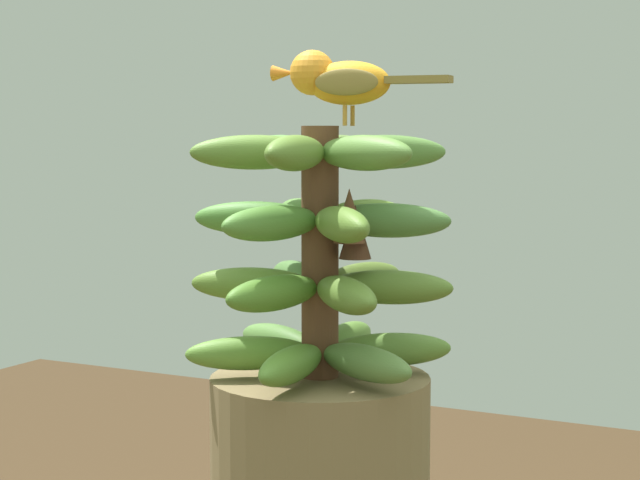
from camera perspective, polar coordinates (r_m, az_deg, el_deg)
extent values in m
cylinder|color=brown|center=(1.25, 0.00, -0.65)|extent=(0.04, 0.04, 0.28)
ellipsoid|color=#557B3B|center=(1.21, 2.35, -6.29)|extent=(0.09, 0.15, 0.04)
ellipsoid|color=#547E2F|center=(1.28, 3.60, -5.61)|extent=(0.11, 0.14, 0.04)
ellipsoid|color=#5B8933|center=(1.34, 1.32, -5.10)|extent=(0.15, 0.05, 0.04)
ellipsoid|color=#57873C|center=(1.33, -2.13, -5.18)|extent=(0.09, 0.15, 0.04)
ellipsoid|color=#5C8D32|center=(1.26, -3.66, -5.80)|extent=(0.11, 0.14, 0.04)
ellipsoid|color=#54852F|center=(1.19, -1.48, -6.40)|extent=(0.15, 0.05, 0.04)
ellipsoid|color=olive|center=(1.32, 2.17, -2.00)|extent=(0.15, 0.07, 0.04)
ellipsoid|color=#4D7A39|center=(1.33, -1.18, -1.92)|extent=(0.12, 0.13, 0.04)
ellipsoid|color=#59802C|center=(1.27, -3.49, -2.27)|extent=(0.08, 0.15, 0.04)
ellipsoid|color=#4D7F29|center=(1.20, -2.39, -2.74)|extent=(0.15, 0.07, 0.04)
ellipsoid|color=#587D2E|center=(1.18, 1.33, -2.83)|extent=(0.12, 0.13, 0.04)
ellipsoid|color=#577B2D|center=(1.25, 3.56, -2.43)|extent=(0.08, 0.15, 0.04)
ellipsoid|color=#5A822B|center=(1.30, 2.26, 1.25)|extent=(0.15, 0.07, 0.04)
ellipsoid|color=#538536|center=(1.32, -0.98, 1.30)|extent=(0.13, 0.13, 0.04)
ellipsoid|color=#4B8633|center=(1.27, -3.35, 1.12)|extent=(0.07, 0.15, 0.04)
ellipsoid|color=#508834|center=(1.19, -2.47, 0.87)|extent=(0.15, 0.07, 0.04)
ellipsoid|color=#587F2D|center=(1.18, 1.10, 0.80)|extent=(0.13, 0.13, 0.04)
ellipsoid|color=#4C7C3A|center=(1.23, 3.44, 1.01)|extent=(0.07, 0.15, 0.04)
ellipsoid|color=#598739|center=(1.19, 2.26, 4.47)|extent=(0.09, 0.15, 0.04)
ellipsoid|color=#558839|center=(1.26, 3.31, 4.52)|extent=(0.12, 0.14, 0.04)
ellipsoid|color=#5A8038|center=(1.31, 1.12, 4.56)|extent=(0.15, 0.06, 0.04)
ellipsoid|color=#528C37|center=(1.30, -2.07, 4.55)|extent=(0.09, 0.15, 0.04)
ellipsoid|color=#58802F|center=(1.23, -3.37, 4.50)|extent=(0.12, 0.14, 0.04)
ellipsoid|color=#577C2D|center=(1.18, -1.25, 4.47)|extent=(0.15, 0.06, 0.04)
cone|color=#4C2D1E|center=(1.22, 1.72, 0.41)|extent=(0.04, 0.04, 0.06)
cone|color=brown|center=(1.22, 1.50, 1.26)|extent=(0.04, 0.04, 0.06)
cylinder|color=#C68933|center=(1.26, 1.68, 6.37)|extent=(0.00, 0.00, 0.02)
cylinder|color=#C68933|center=(1.23, 1.28, 6.39)|extent=(0.01, 0.00, 0.02)
ellipsoid|color=orange|center=(1.24, 1.48, 8.03)|extent=(0.06, 0.10, 0.05)
ellipsoid|color=olive|center=(1.26, 2.02, 7.99)|extent=(0.02, 0.07, 0.03)
ellipsoid|color=olive|center=(1.22, 1.36, 8.08)|extent=(0.02, 0.07, 0.03)
cube|color=olive|center=(1.22, 5.07, 8.17)|extent=(0.03, 0.07, 0.01)
sphere|color=orange|center=(1.26, -0.39, 8.55)|extent=(0.05, 0.05, 0.05)
sphere|color=black|center=(1.24, -0.98, 8.77)|extent=(0.01, 0.01, 0.01)
cone|color=orange|center=(1.27, -1.78, 8.52)|extent=(0.02, 0.03, 0.02)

